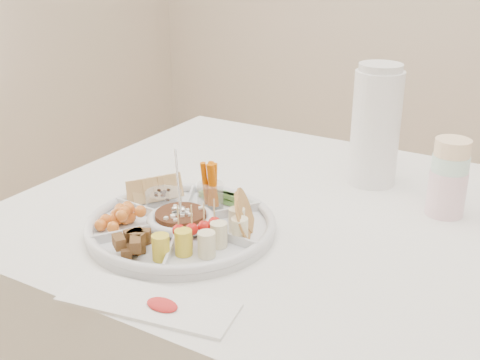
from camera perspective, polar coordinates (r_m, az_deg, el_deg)
The scene contains 11 objects.
party_tray at distance 1.23m, azimuth -5.61°, elevation -4.06°, with size 0.38×0.38×0.04m, color white.
bean_dip at distance 1.22m, azimuth -5.62°, elevation -3.75°, with size 0.10×0.10×0.04m, color #44250F.
tortillas at distance 1.20m, azimuth 0.47°, elevation -3.37°, with size 0.11×0.11×0.07m, color #BA6A38, non-canonical shape.
carrot_cucumber at distance 1.30m, azimuth -2.05°, elevation -0.34°, with size 0.11×0.11×0.10m, color #D76000, non-canonical shape.
pita_raisins at distance 1.33m, azimuth -7.61°, elevation -0.97°, with size 0.11×0.11×0.06m, color #E5AF5F, non-canonical shape.
cherries at distance 1.25m, azimuth -11.53°, elevation -3.25°, with size 0.11×0.11×0.04m, color #E1600B, non-canonical shape.
granola_chunks at distance 1.14m, azimuth -9.82°, elevation -5.82°, with size 0.09×0.09×0.04m, color brown, non-canonical shape.
banana_tomato at distance 1.10m, azimuth -3.31°, elevation -5.08°, with size 0.11×0.11×0.09m, color #ECC465, non-canonical shape.
cup_stack at distance 1.34m, azimuth 19.30°, elevation 1.24°, with size 0.08×0.08×0.22m, color silver.
thermos at distance 1.46m, azimuth 12.76°, elevation 5.20°, with size 0.11×0.11×0.30m, color white.
placemat at distance 1.02m, azimuth -8.73°, elevation -11.42°, with size 0.30×0.10×0.01m, color white.
Camera 1 is at (0.35, -1.09, 1.32)m, focal length 45.00 mm.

